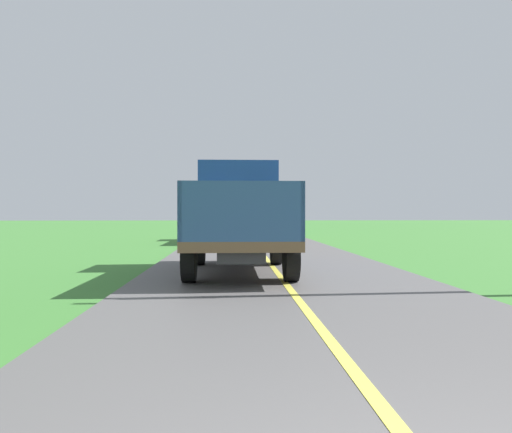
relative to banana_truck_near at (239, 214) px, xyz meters
name	(u,v)px	position (x,y,z in m)	size (l,w,h in m)	color
banana_truck_near	(239,214)	(0.00, 0.00, 0.00)	(2.38, 5.82, 2.80)	#2D2D30
banana_truck_far	(232,214)	(-0.15, 13.71, 0.00)	(2.38, 5.81, 2.80)	#2D2D30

